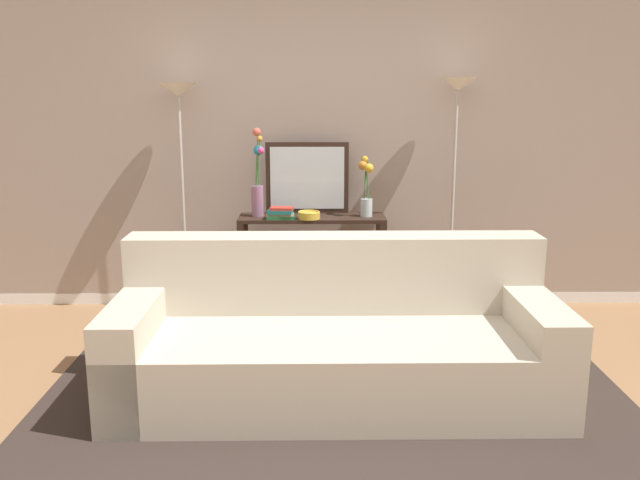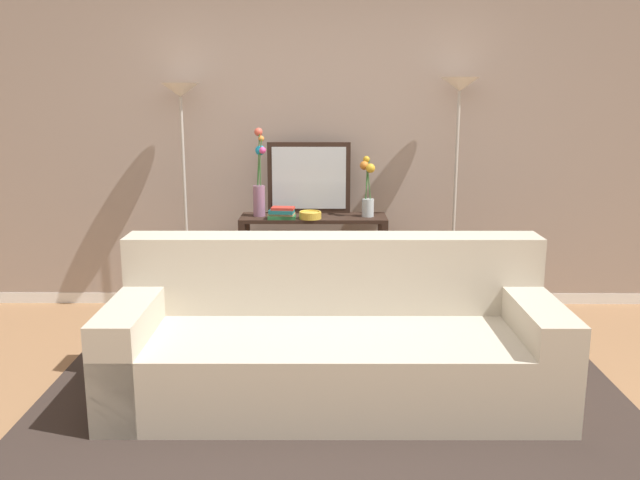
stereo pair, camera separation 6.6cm
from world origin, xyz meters
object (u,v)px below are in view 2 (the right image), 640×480
(wall_mirror, at_px, (309,178))
(fruit_bowl, at_px, (310,215))
(floor_lamp_left, at_px, (182,135))
(book_stack, at_px, (282,213))
(floor_lamp_right, at_px, (458,131))
(console_table, at_px, (314,249))
(couch, at_px, (333,344))
(book_row_under_console, at_px, (275,308))
(vase_short_flowers, at_px, (368,190))
(vase_tall_flowers, at_px, (259,183))

(wall_mirror, distance_m, fruit_bowl, 0.35)
(floor_lamp_left, distance_m, book_stack, 0.96)
(floor_lamp_right, distance_m, book_stack, 1.45)
(floor_lamp_right, bearing_deg, wall_mirror, 175.85)
(console_table, bearing_deg, book_stack, -154.97)
(couch, xyz_separation_m, floor_lamp_right, (0.94, 1.47, 1.12))
(floor_lamp_right, bearing_deg, fruit_bowl, -171.55)
(wall_mirror, bearing_deg, fruit_bowl, -86.79)
(console_table, bearing_deg, floor_lamp_right, 3.20)
(floor_lamp_left, relative_size, book_stack, 8.57)
(floor_lamp_left, bearing_deg, wall_mirror, 4.88)
(wall_mirror, bearing_deg, book_row_under_console, -151.93)
(book_stack, distance_m, book_row_under_console, 0.78)
(vase_short_flowers, bearing_deg, fruit_bowl, -167.79)
(floor_lamp_right, xyz_separation_m, vase_tall_flowers, (-1.49, -0.05, -0.38))
(vase_short_flowers, xyz_separation_m, book_stack, (-0.64, -0.10, -0.16))
(fruit_bowl, bearing_deg, console_table, 77.60)
(console_table, xyz_separation_m, floor_lamp_left, (-0.99, 0.06, 0.86))
(fruit_bowl, bearing_deg, floor_lamp_left, 170.35)
(floor_lamp_right, xyz_separation_m, wall_mirror, (-1.12, 0.08, -0.37))
(floor_lamp_left, xyz_separation_m, floor_lamp_right, (2.06, 0.00, 0.03))
(book_row_under_console, bearing_deg, vase_tall_flowers, 172.07)
(floor_lamp_left, distance_m, book_row_under_console, 1.51)
(wall_mirror, relative_size, vase_short_flowers, 1.41)
(floor_lamp_right, relative_size, book_row_under_console, 5.96)
(couch, xyz_separation_m, console_table, (-0.14, 1.41, 0.23))
(floor_lamp_left, xyz_separation_m, fruit_bowl, (0.96, -0.16, -0.58))
(floor_lamp_right, bearing_deg, book_stack, -172.66)
(console_table, distance_m, floor_lamp_left, 1.31)
(book_stack, bearing_deg, floor_lamp_right, 7.34)
(couch, relative_size, wall_mirror, 3.86)
(wall_mirror, height_order, vase_tall_flowers, vase_tall_flowers)
(vase_tall_flowers, bearing_deg, book_stack, -35.29)
(couch, height_order, book_row_under_console, couch)
(floor_lamp_right, xyz_separation_m, book_row_under_console, (-1.38, -0.06, -1.37))
(vase_tall_flowers, xyz_separation_m, vase_short_flowers, (0.82, -0.02, -0.05))
(console_table, distance_m, fruit_bowl, 0.30)
(wall_mirror, xyz_separation_m, vase_tall_flowers, (-0.37, -0.13, -0.02))
(console_table, xyz_separation_m, wall_mirror, (-0.04, 0.14, 0.53))
(book_row_under_console, bearing_deg, couch, -72.79)
(floor_lamp_right, distance_m, vase_tall_flowers, 1.54)
(couch, bearing_deg, vase_short_flowers, 78.98)
(floor_lamp_left, xyz_separation_m, vase_tall_flowers, (0.58, -0.05, -0.35))
(couch, distance_m, book_stack, 1.45)
(fruit_bowl, bearing_deg, vase_tall_flowers, 162.94)
(floor_lamp_left, bearing_deg, console_table, -3.50)
(floor_lamp_right, height_order, vase_short_flowers, floor_lamp_right)
(book_stack, bearing_deg, console_table, 25.03)
(fruit_bowl, bearing_deg, book_stack, -178.51)
(book_row_under_console, bearing_deg, book_stack, -57.85)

